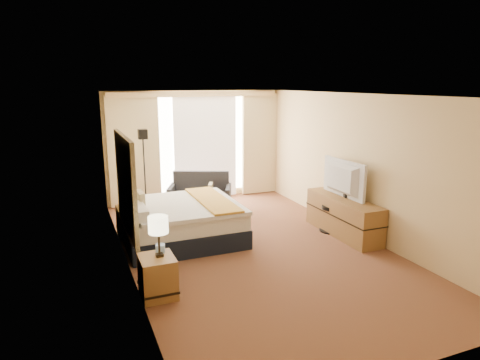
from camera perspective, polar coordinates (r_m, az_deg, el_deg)
name	(u,v)px	position (r m, az deg, el deg)	size (l,w,h in m)	color
floor	(254,248)	(7.47, 1.84, -9.04)	(4.20, 7.00, 0.02)	#4E1A16
ceiling	(255,95)	(6.93, 2.00, 11.32)	(4.20, 7.00, 0.02)	silver
wall_back	(195,146)	(10.33, -6.06, 4.55)	(4.20, 0.02, 2.60)	#D2B680
wall_front	(410,249)	(4.27, 21.71, -8.53)	(4.20, 0.02, 2.60)	#D2B680
wall_left	(125,186)	(6.53, -15.14, -0.75)	(0.02, 7.00, 2.60)	#D2B680
wall_right	(358,165)	(8.16, 15.52, 1.91)	(0.02, 7.00, 2.60)	#D2B680
headboard	(126,184)	(6.74, -15.01, -0.51)	(0.06, 1.85, 1.50)	black
nightstand_left	(158,276)	(5.92, -10.93, -12.52)	(0.45, 0.52, 0.55)	brown
nightstand_right	(130,221)	(8.22, -14.44, -5.33)	(0.45, 0.52, 0.55)	brown
media_dresser	(343,216)	(8.23, 13.62, -4.72)	(0.50, 1.80, 0.70)	brown
window	(205,145)	(10.37, -4.69, 4.72)	(2.30, 0.02, 2.30)	silver
curtains	(196,142)	(10.20, -5.92, 5.07)	(4.12, 0.19, 2.56)	beige
bed	(181,221)	(7.78, -7.91, -5.46)	(2.00, 1.83, 0.97)	black
loveseat	(200,198)	(9.53, -5.29, -2.42)	(1.53, 1.21, 0.84)	#59191A
floor_lamp	(144,157)	(8.86, -12.70, 3.07)	(0.24, 0.24, 1.88)	black
desk_chair	(336,209)	(8.35, 12.65, -3.74)	(0.49, 0.48, 1.00)	black
lamp_left	(158,226)	(5.67, -10.85, -5.99)	(0.26, 0.26, 0.55)	black
lamp_right	(125,183)	(8.07, -15.06, -0.36)	(0.28, 0.28, 0.58)	black
tissue_box	(160,248)	(5.94, -10.58, -8.94)	(0.12, 0.12, 0.11)	#8CAAD8
telephone	(136,203)	(8.23, -13.73, -3.00)	(0.19, 0.15, 0.07)	black
television	(339,179)	(8.13, 13.00, 0.17)	(1.20, 0.16, 0.69)	black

